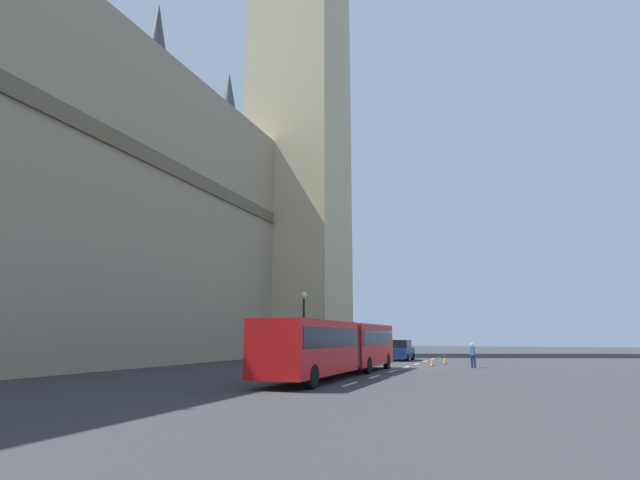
{
  "coord_description": "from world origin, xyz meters",
  "views": [
    {
      "loc": [
        -36.41,
        -6.9,
        2.15
      ],
      "look_at": [
        -5.8,
        4.44,
        8.51
      ],
      "focal_mm": 27.86,
      "sensor_mm": 36.0,
      "label": 1
    }
  ],
  "objects_px": {
    "articulated_bus": "(338,344)",
    "street_lamp": "(304,323)",
    "traffic_cone_west": "(432,362)",
    "traffic_cone_middle": "(445,360)",
    "pedestrian_near_cones": "(473,354)",
    "sedan_lead": "(401,350)",
    "clock_tower": "(301,35)"
  },
  "relations": [
    {
      "from": "pedestrian_near_cones",
      "to": "articulated_bus",
      "type": "bearing_deg",
      "value": 147.35
    },
    {
      "from": "articulated_bus",
      "to": "sedan_lead",
      "type": "bearing_deg",
      "value": 0.81
    },
    {
      "from": "sedan_lead",
      "to": "traffic_cone_middle",
      "type": "xyz_separation_m",
      "value": [
        -4.47,
        -4.39,
        -0.63
      ]
    },
    {
      "from": "articulated_bus",
      "to": "street_lamp",
      "type": "height_order",
      "value": "street_lamp"
    },
    {
      "from": "street_lamp",
      "to": "pedestrian_near_cones",
      "type": "relative_size",
      "value": 3.12
    },
    {
      "from": "sedan_lead",
      "to": "traffic_cone_west",
      "type": "relative_size",
      "value": 7.59
    },
    {
      "from": "clock_tower",
      "to": "traffic_cone_west",
      "type": "xyz_separation_m",
      "value": [
        -16.37,
        -17.58,
        -40.88
      ]
    },
    {
      "from": "traffic_cone_west",
      "to": "traffic_cone_middle",
      "type": "distance_m",
      "value": 3.45
    },
    {
      "from": "clock_tower",
      "to": "traffic_cone_middle",
      "type": "distance_m",
      "value": 46.55
    },
    {
      "from": "traffic_cone_west",
      "to": "traffic_cone_middle",
      "type": "bearing_deg",
      "value": -9.0
    },
    {
      "from": "traffic_cone_west",
      "to": "sedan_lead",
      "type": "bearing_deg",
      "value": 26.08
    },
    {
      "from": "traffic_cone_west",
      "to": "street_lamp",
      "type": "xyz_separation_m",
      "value": [
        -5.19,
        8.09,
        2.77
      ]
    },
    {
      "from": "sedan_lead",
      "to": "traffic_cone_middle",
      "type": "height_order",
      "value": "sedan_lead"
    },
    {
      "from": "articulated_bus",
      "to": "traffic_cone_west",
      "type": "xyz_separation_m",
      "value": [
        11.1,
        -3.58,
        -1.46
      ]
    },
    {
      "from": "clock_tower",
      "to": "articulated_bus",
      "type": "xyz_separation_m",
      "value": [
        -27.47,
        -13.99,
        -39.41
      ]
    },
    {
      "from": "traffic_cone_west",
      "to": "pedestrian_near_cones",
      "type": "height_order",
      "value": "pedestrian_near_cones"
    },
    {
      "from": "pedestrian_near_cones",
      "to": "sedan_lead",
      "type": "bearing_deg",
      "value": 37.99
    },
    {
      "from": "clock_tower",
      "to": "traffic_cone_middle",
      "type": "bearing_deg",
      "value": -125.59
    },
    {
      "from": "sedan_lead",
      "to": "traffic_cone_middle",
      "type": "relative_size",
      "value": 7.59
    },
    {
      "from": "articulated_bus",
      "to": "street_lamp",
      "type": "distance_m",
      "value": 7.54
    },
    {
      "from": "pedestrian_near_cones",
      "to": "traffic_cone_west",
      "type": "bearing_deg",
      "value": 73.76
    },
    {
      "from": "sedan_lead",
      "to": "street_lamp",
      "type": "bearing_deg",
      "value": 162.03
    },
    {
      "from": "articulated_bus",
      "to": "traffic_cone_middle",
      "type": "xyz_separation_m",
      "value": [
        14.51,
        -4.12,
        -1.46
      ]
    },
    {
      "from": "traffic_cone_middle",
      "to": "clock_tower",
      "type": "bearing_deg",
      "value": 54.41
    },
    {
      "from": "articulated_bus",
      "to": "traffic_cone_middle",
      "type": "bearing_deg",
      "value": -15.87
    },
    {
      "from": "clock_tower",
      "to": "traffic_cone_west",
      "type": "bearing_deg",
      "value": -132.97
    },
    {
      "from": "traffic_cone_west",
      "to": "articulated_bus",
      "type": "bearing_deg",
      "value": 162.11
    },
    {
      "from": "clock_tower",
      "to": "traffic_cone_middle",
      "type": "xyz_separation_m",
      "value": [
        -12.96,
        -18.11,
        -40.88
      ]
    },
    {
      "from": "sedan_lead",
      "to": "pedestrian_near_cones",
      "type": "distance_m",
      "value": 11.09
    },
    {
      "from": "traffic_cone_west",
      "to": "pedestrian_near_cones",
      "type": "xyz_separation_m",
      "value": [
        -0.87,
        -2.97,
        0.63
      ]
    },
    {
      "from": "traffic_cone_middle",
      "to": "street_lamp",
      "type": "relative_size",
      "value": 0.11
    },
    {
      "from": "street_lamp",
      "to": "pedestrian_near_cones",
      "type": "xyz_separation_m",
      "value": [
        4.33,
        -11.06,
        -2.14
      ]
    }
  ]
}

